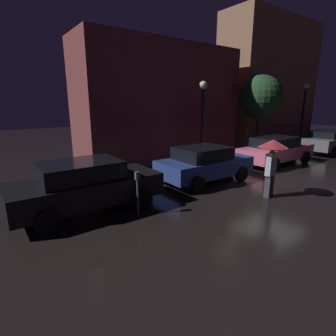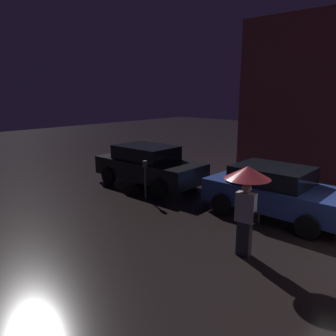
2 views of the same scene
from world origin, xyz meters
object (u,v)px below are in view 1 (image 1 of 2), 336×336
Objects in this scene: parked_car_grey at (329,141)px; street_lamp_near at (203,108)px; street_lamp_far at (304,103)px; pedestrian_with_umbrella at (272,153)px; parked_car_pink at (276,150)px; parked_car_black at (86,185)px; parking_meter at (138,189)px; parked_car_blue at (204,163)px.

street_lamp_near is at bearing 162.18° from parked_car_grey.
street_lamp_near is 9.27m from street_lamp_far.
street_lamp_near reaches higher than pedestrian_with_umbrella.
street_lamp_far reaches higher than street_lamp_near.
pedestrian_with_umbrella is at bearing -150.64° from parked_car_pink.
parked_car_grey is 10.72m from pedestrian_with_umbrella.
parked_car_black is 10.14m from parked_car_pink.
street_lamp_near reaches higher than parking_meter.
street_lamp_near reaches higher than parked_car_grey.
street_lamp_near reaches higher than parked_car_black.
parking_meter is (-3.87, -1.36, 0.05)m from parked_car_blue.
parked_car_black is at bearing -177.71° from parked_car_blue.
parking_meter is at bearing -176.57° from parked_car_grey.
parked_car_blue is 5.20m from parked_car_pink.
parked_car_pink is (10.14, 0.23, -0.04)m from parked_car_black.
parked_car_grey is at bearing -2.27° from parked_car_pink.
parked_car_pink is 9.19m from parking_meter.
street_lamp_far reaches higher than parked_car_black.
parked_car_black is at bearing 131.35° from parking_meter.
pedestrian_with_umbrella reaches higher than parked_car_grey.
pedestrian_with_umbrella is 4.63m from parking_meter.
street_lamp_far reaches higher than parked_car_pink.
parking_meter is at bearing -49.16° from parked_car_black.
parking_meter is at bearing -160.07° from parked_car_blue.
street_lamp_far is (0.52, 2.15, 2.34)m from parked_car_grey.
parked_car_black is 16.66m from street_lamp_far.
street_lamp_near is at bearing 32.58° from parking_meter.
parked_car_black is 4.94m from parked_car_blue.
pedestrian_with_umbrella is at bearing -107.59° from street_lamp_near.
parked_car_pink is 5.69m from parked_car_grey.
parked_car_pink is (5.20, 0.07, 0.00)m from parked_car_blue.
parked_car_grey is 9.34m from street_lamp_near.
parked_car_pink is at bearing 1.31° from parked_car_blue.
street_lamp_far is at bearing 17.63° from pedestrian_with_umbrella.
parked_car_pink is 1.03× the size of parked_car_grey.
parked_car_black reaches higher than parked_car_pink.
pedestrian_with_umbrella is 5.56m from street_lamp_near.
parked_car_black is 0.97× the size of parked_car_grey.
parked_car_black reaches higher than parking_meter.
street_lamp_near is (6.01, 3.84, 2.07)m from parking_meter.
pedestrian_with_umbrella is 1.54× the size of parking_meter.
parked_car_black is 0.96× the size of street_lamp_far.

